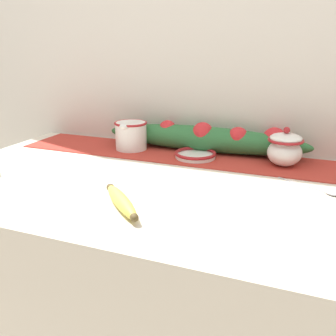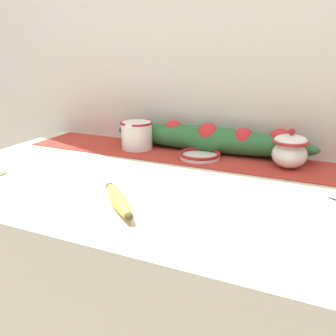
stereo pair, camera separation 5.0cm
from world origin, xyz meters
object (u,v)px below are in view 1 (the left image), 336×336
at_px(sugar_bowl, 285,149).
at_px(small_dish, 195,155).
at_px(cream_pitcher, 131,134).
at_px(banana, 121,201).
at_px(spoon, 328,192).

bearing_deg(sugar_bowl, small_dish, -175.93).
bearing_deg(cream_pitcher, small_dish, -4.93).
bearing_deg(banana, spoon, 30.93).
xyz_separation_m(sugar_bowl, spoon, (0.12, -0.18, -0.05)).
bearing_deg(banana, small_dish, 84.82).
height_order(cream_pitcher, banana, cream_pitcher).
bearing_deg(cream_pitcher, sugar_bowl, -0.10).
relative_size(small_dish, spoon, 0.82).
height_order(sugar_bowl, banana, sugar_bowl).
xyz_separation_m(sugar_bowl, small_dish, (-0.28, -0.02, -0.04)).
bearing_deg(spoon, small_dish, -172.45).
distance_m(small_dish, spoon, 0.43).
height_order(banana, spoon, banana).
distance_m(cream_pitcher, sugar_bowl, 0.51).
distance_m(sugar_bowl, banana, 0.55).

